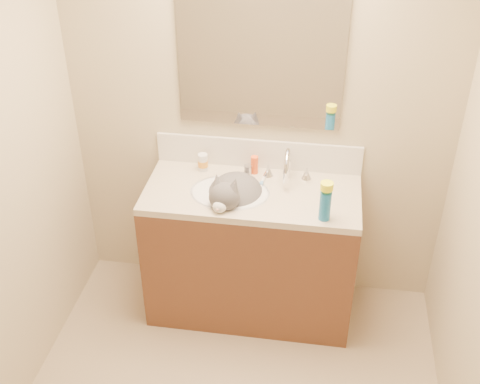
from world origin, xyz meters
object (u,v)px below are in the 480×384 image
(faucet, at_px, (287,168))
(silver_jar, at_px, (248,169))
(basin, at_px, (230,203))
(cat, at_px, (234,196))
(amber_bottle, at_px, (254,165))
(spray_can, at_px, (325,206))
(pill_bottle, at_px, (203,162))
(vanity_cabinet, at_px, (251,254))

(faucet, xyz_separation_m, silver_jar, (-0.23, 0.04, -0.06))
(basin, relative_size, cat, 0.96)
(silver_jar, bearing_deg, amber_bottle, 21.04)
(silver_jar, relative_size, amber_bottle, 0.52)
(cat, relative_size, silver_jar, 8.49)
(amber_bottle, relative_size, spray_can, 0.66)
(basin, bearing_deg, silver_jar, 71.40)
(pill_bottle, bearing_deg, silver_jar, -0.33)
(cat, xyz_separation_m, spray_can, (0.50, -0.17, 0.10))
(faucet, xyz_separation_m, cat, (-0.28, -0.17, -0.11))
(basin, height_order, cat, cat)
(pill_bottle, bearing_deg, cat, -45.26)
(silver_jar, height_order, amber_bottle, amber_bottle)
(vanity_cabinet, xyz_separation_m, amber_bottle, (-0.01, 0.19, 0.50))
(vanity_cabinet, distance_m, amber_bottle, 0.54)
(pill_bottle, relative_size, silver_jar, 1.87)
(faucet, bearing_deg, basin, -150.88)
(cat, height_order, silver_jar, cat)
(silver_jar, relative_size, spray_can, 0.34)
(pill_bottle, relative_size, spray_can, 0.64)
(vanity_cabinet, bearing_deg, spray_can, -26.71)
(cat, bearing_deg, basin, 175.54)
(vanity_cabinet, xyz_separation_m, cat, (-0.10, -0.04, 0.43))
(basin, xyz_separation_m, amber_bottle, (0.11, 0.22, 0.12))
(pill_bottle, height_order, silver_jar, pill_bottle)
(pill_bottle, xyz_separation_m, amber_bottle, (0.30, 0.01, 0.00))
(basin, distance_m, silver_jar, 0.24)
(vanity_cabinet, xyz_separation_m, faucet, (0.18, 0.14, 0.54))
(vanity_cabinet, height_order, spray_can, spray_can)
(basin, relative_size, amber_bottle, 4.19)
(amber_bottle, xyz_separation_m, spray_can, (0.42, -0.40, 0.03))
(vanity_cabinet, xyz_separation_m, basin, (-0.12, -0.03, 0.38))
(cat, xyz_separation_m, pill_bottle, (-0.22, 0.22, 0.07))
(pill_bottle, relative_size, amber_bottle, 0.96)
(basin, height_order, spray_can, spray_can)
(basin, bearing_deg, cat, -16.69)
(pill_bottle, bearing_deg, vanity_cabinet, -30.07)
(faucet, height_order, cat, faucet)
(vanity_cabinet, height_order, silver_jar, silver_jar)
(basin, relative_size, faucet, 1.61)
(vanity_cabinet, relative_size, cat, 2.55)
(vanity_cabinet, relative_size, faucet, 4.29)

